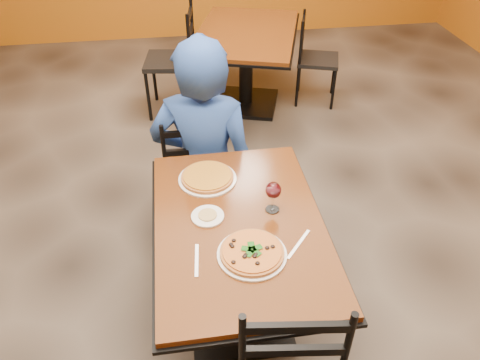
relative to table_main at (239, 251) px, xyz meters
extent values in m
cube|color=black|center=(0.00, 0.50, -0.56)|extent=(7.00, 8.00, 0.01)
cube|color=#61340F|center=(0.00, 0.00, 0.18)|extent=(0.80, 1.20, 0.03)
cube|color=black|center=(0.00, 0.00, 0.15)|extent=(0.83, 1.23, 0.02)
cylinder|color=black|center=(0.00, 0.00, -0.19)|extent=(0.12, 0.12, 0.66)
cube|color=black|center=(0.00, 0.00, -0.54)|extent=(0.55, 0.55, 0.04)
cube|color=#61340F|center=(0.43, 2.51, 0.18)|extent=(1.22, 1.51, 0.03)
cube|color=black|center=(0.43, 2.51, 0.15)|extent=(1.26, 1.55, 0.02)
cylinder|color=black|center=(0.43, 2.51, -0.19)|extent=(0.13, 0.13, 0.66)
cube|color=black|center=(0.43, 2.51, -0.54)|extent=(0.75, 0.75, 0.04)
imported|color=navy|center=(-0.11, 0.79, 0.14)|extent=(0.76, 0.59, 1.38)
cylinder|color=white|center=(0.02, -0.22, 0.20)|extent=(0.31, 0.31, 0.01)
cylinder|color=maroon|center=(0.02, -0.22, 0.21)|extent=(0.28, 0.28, 0.02)
cylinder|color=white|center=(-0.12, 0.36, 0.20)|extent=(0.31, 0.31, 0.01)
cylinder|color=gold|center=(-0.12, 0.36, 0.21)|extent=(0.28, 0.28, 0.02)
cylinder|color=white|center=(-0.15, 0.06, 0.20)|extent=(0.16, 0.16, 0.01)
cylinder|color=tan|center=(-0.15, 0.06, 0.21)|extent=(0.09, 0.09, 0.01)
cube|color=silver|center=(-0.22, -0.21, 0.20)|extent=(0.03, 0.19, 0.00)
cube|color=silver|center=(0.24, -0.18, 0.20)|extent=(0.15, 0.17, 0.00)
camera|label=1|loc=(-0.24, -1.61, 1.71)|focal=34.78mm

